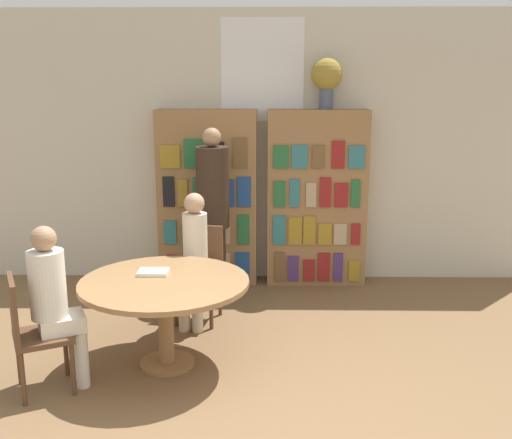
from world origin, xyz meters
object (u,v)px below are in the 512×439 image
object	(u,v)px
flower_vase	(327,77)
librarian_standing	(213,194)
seated_reader_right	(55,298)
seated_reader_left	(194,253)
reading_table	(165,293)
chair_near_camera	(31,329)
chair_left_side	(200,268)
bookshelf_left	(208,198)
bookshelf_right	(317,198)

from	to	relation	value
flower_vase	librarian_standing	bearing A→B (deg)	-156.83
seated_reader_right	seated_reader_left	bearing A→B (deg)	116.91
reading_table	chair_near_camera	distance (m)	1.01
chair_left_side	librarian_standing	bearing A→B (deg)	-88.36
bookshelf_left	chair_left_side	world-z (taller)	bookshelf_left
flower_vase	librarian_standing	distance (m)	1.74
reading_table	bookshelf_right	bearing A→B (deg)	56.88
bookshelf_right	chair_near_camera	xyz separation A→B (m)	(-2.26, -2.52, -0.46)
chair_left_side	librarian_standing	size ratio (longest dim) A/B	0.50
chair_near_camera	chair_left_side	xyz separation A→B (m)	(1.07, 1.44, 0.00)
reading_table	chair_left_side	distance (m)	1.01
seated_reader_right	reading_table	bearing A→B (deg)	90.00
bookshelf_left	bookshelf_right	world-z (taller)	same
chair_left_side	librarian_standing	world-z (taller)	librarian_standing
bookshelf_left	librarian_standing	distance (m)	0.53
chair_left_side	bookshelf_right	bearing A→B (deg)	-127.88
reading_table	chair_near_camera	xyz separation A→B (m)	(-0.90, -0.45, -0.12)
bookshelf_right	chair_near_camera	bearing A→B (deg)	-131.78
flower_vase	bookshelf_left	bearing A→B (deg)	-179.78
bookshelf_left	seated_reader_left	bearing A→B (deg)	-90.39
bookshelf_right	flower_vase	world-z (taller)	flower_vase
chair_near_camera	chair_left_side	bearing A→B (deg)	117.00
librarian_standing	seated_reader_left	bearing A→B (deg)	-98.38
flower_vase	reading_table	bearing A→B (deg)	-124.54
bookshelf_right	librarian_standing	size ratio (longest dim) A/B	1.09
chair_near_camera	seated_reader_right	bearing A→B (deg)	90.00
flower_vase	librarian_standing	size ratio (longest dim) A/B	0.30
reading_table	seated_reader_left	bearing A→B (deg)	80.37
chair_near_camera	seated_reader_right	world-z (taller)	seated_reader_right
librarian_standing	bookshelf_right	bearing A→B (deg)	24.40
bookshelf_right	flower_vase	bearing A→B (deg)	3.57
reading_table	seated_reader_right	size ratio (longest dim) A/B	1.07
chair_near_camera	bookshelf_left	bearing A→B (deg)	131.13
seated_reader_left	reading_table	bearing A→B (deg)	90.00
librarian_standing	chair_near_camera	bearing A→B (deg)	-119.63
reading_table	seated_reader_left	distance (m)	0.82
seated_reader_left	seated_reader_right	bearing A→B (deg)	62.91
bookshelf_left	reading_table	distance (m)	2.11
reading_table	seated_reader_right	world-z (taller)	seated_reader_right
chair_left_side	seated_reader_right	distance (m)	1.64
reading_table	chair_left_side	size ratio (longest dim) A/B	1.49
reading_table	librarian_standing	bearing A→B (deg)	80.98
bookshelf_left	seated_reader_right	world-z (taller)	bookshelf_left
seated_reader_right	chair_near_camera	bearing A→B (deg)	-90.00
bookshelf_left	reading_table	xyz separation A→B (m)	(-0.15, -2.08, -0.35)
reading_table	chair_near_camera	world-z (taller)	chair_near_camera
bookshelf_right	reading_table	world-z (taller)	bookshelf_right
seated_reader_right	flower_vase	bearing A→B (deg)	112.06
flower_vase	seated_reader_left	world-z (taller)	flower_vase
flower_vase	chair_left_side	bearing A→B (deg)	-139.19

